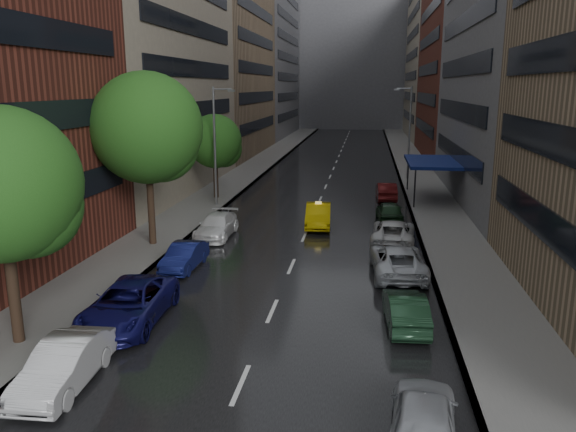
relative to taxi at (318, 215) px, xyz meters
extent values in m
cube|color=black|center=(-0.63, 25.28, -0.76)|extent=(14.00, 140.00, 0.01)
cube|color=gray|center=(-9.63, 25.28, -0.69)|extent=(4.00, 140.00, 0.15)
cube|color=gray|center=(8.37, 25.28, -0.69)|extent=(4.00, 140.00, 0.15)
cube|color=#937A5B|center=(-15.63, 39.28, 10.23)|extent=(8.00, 28.00, 22.00)
cube|color=slate|center=(-15.63, 69.28, 18.23)|extent=(8.00, 32.00, 38.00)
cube|color=slate|center=(14.37, 11.28, 11.23)|extent=(8.00, 28.00, 24.00)
cube|color=maroon|center=(14.37, 39.28, 17.23)|extent=(8.00, 28.00, 36.00)
cube|color=gray|center=(14.37, 69.28, 13.23)|extent=(8.00, 32.00, 28.00)
cube|color=slate|center=(-0.63, 93.28, 15.23)|extent=(40.00, 14.00, 32.00)
cylinder|color=#382619|center=(-9.23, -19.09, 1.60)|extent=(0.40, 0.40, 4.73)
sphere|color=#1E5116|center=(-9.23, -19.09, 5.15)|extent=(5.41, 5.41, 5.41)
cylinder|color=#382619|center=(-9.23, -5.98, 1.99)|extent=(0.40, 0.40, 5.51)
sphere|color=#1E5116|center=(-9.23, -5.98, 6.12)|extent=(6.30, 6.30, 6.30)
cylinder|color=#382619|center=(-9.23, 8.21, 1.15)|extent=(0.40, 0.40, 3.85)
sphere|color=#1E5116|center=(-9.23, 8.21, 4.04)|extent=(4.40, 4.40, 4.40)
imported|color=#DCBA0B|center=(0.00, 0.00, 0.00)|extent=(1.92, 4.76, 1.54)
imported|color=silver|center=(-6.03, -21.58, -0.03)|extent=(1.75, 4.54, 1.48)
imported|color=#11114F|center=(-6.03, -16.72, 0.03)|extent=(2.84, 5.85, 1.60)
imported|color=#111851|center=(-6.03, -9.84, -0.11)|extent=(1.57, 4.06, 1.32)
imported|color=silver|center=(-6.03, -3.52, -0.06)|extent=(2.01, 4.88, 1.41)
imported|color=#989BA1|center=(4.77, -22.97, -0.03)|extent=(2.18, 4.51, 1.48)
imported|color=#17331F|center=(4.77, -15.47, -0.08)|extent=(1.74, 4.27, 1.38)
imported|color=silver|center=(4.77, -9.31, -0.02)|extent=(2.82, 5.56, 1.51)
imported|color=silver|center=(4.77, -3.73, -0.03)|extent=(2.80, 5.44, 1.47)
imported|color=#17331B|center=(4.77, 1.90, -0.04)|extent=(1.91, 4.37, 1.47)
imported|color=#521010|center=(4.77, 9.87, -0.05)|extent=(1.72, 4.45, 1.45)
cylinder|color=gray|center=(-8.43, 5.28, 3.88)|extent=(0.18, 0.18, 9.00)
cube|color=gray|center=(-7.03, 5.28, 8.08)|extent=(0.50, 0.22, 0.16)
cylinder|color=gray|center=(7.17, 20.28, 3.88)|extent=(0.18, 0.18, 9.00)
cube|color=gray|center=(5.77, 20.28, 8.08)|extent=(0.50, 0.22, 0.16)
cube|color=navy|center=(8.37, 10.28, 2.38)|extent=(4.00, 8.00, 0.25)
cylinder|color=black|center=(6.77, 6.48, 0.88)|extent=(0.12, 0.12, 3.00)
cylinder|color=black|center=(6.77, 14.08, 0.88)|extent=(0.12, 0.12, 3.00)
camera|label=1|loc=(3.09, -36.38, 8.42)|focal=35.00mm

